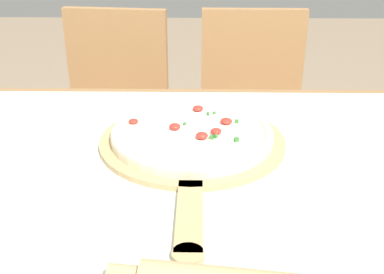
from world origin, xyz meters
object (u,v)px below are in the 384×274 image
Objects in this scene: pizza_peel at (192,145)px; pizza at (192,133)px; chair_left at (114,114)px; chair_right at (252,115)px.

pizza_peel is 1.73× the size of pizza.
chair_right is at bearing 6.39° from chair_left.
chair_right is (0.21, 0.72, -0.24)m from pizza_peel.
pizza is 0.80m from chair_left.
pizza is 0.78m from chair_right.
pizza reaches higher than pizza_peel.
chair_left reaches higher than pizza.
pizza_peel is at bearing -105.59° from chair_right.
pizza_peel is at bearing -90.30° from pizza.
pizza_peel is 0.70× the size of chair_right.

